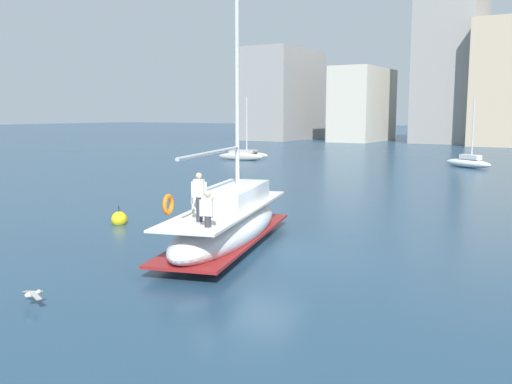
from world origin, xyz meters
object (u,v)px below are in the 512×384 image
Objects in this scene: moored_catamaran at (468,162)px; seagull at (32,294)px; main_sailboat at (229,222)px; moored_sloop_near at (244,154)px; mooring_buoy at (119,219)px.

moored_catamaran is 6.56× the size of seagull.
moored_sloop_near is at bearing 121.51° from main_sailboat.
moored_catamaran is 44.19m from seagull.
moored_sloop_near reaches higher than mooring_buoy.
moored_sloop_near is 35.00m from mooring_buoy.
seagull is 10.72m from mooring_buoy.
mooring_buoy is at bearing -103.23° from moored_catamaran.
main_sailboat is 1.79× the size of moored_sloop_near.
main_sailboat reaches higher than seagull.
moored_sloop_near reaches higher than seagull.
mooring_buoy reaches higher than seagull.
seagull is at bearing -93.14° from moored_catamaran.
moored_catamaran is (22.06, 2.97, -0.05)m from moored_sloop_near.
mooring_buoy is (13.80, -32.16, -0.35)m from moored_sloop_near.
moored_catamaran is at bearing 76.77° from mooring_buoy.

